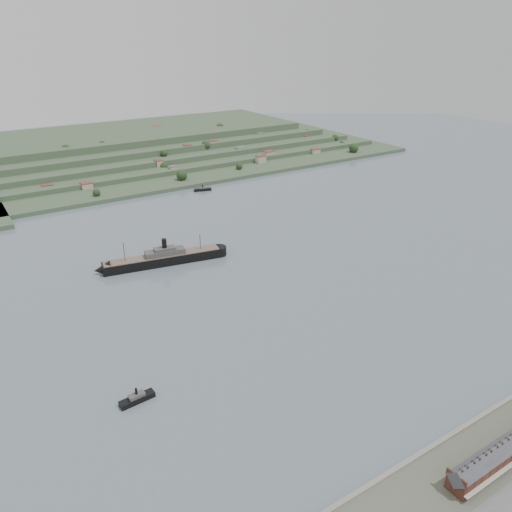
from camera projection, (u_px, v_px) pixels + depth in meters
ground at (274, 287)px, 326.89m from camera, size 1400.00×1400.00×0.00m
terrace_row at (501, 452)px, 190.54m from camera, size 55.60×9.80×11.07m
far_peninsula at (117, 151)px, 636.53m from camera, size 760.00×309.00×30.00m
steamship at (160, 259)px, 356.55m from camera, size 95.36×27.38×23.01m
tugboat at (137, 398)px, 225.94m from camera, size 16.58×5.52×7.34m
ferry_east at (203, 189)px, 520.68m from camera, size 18.61×9.68×6.73m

